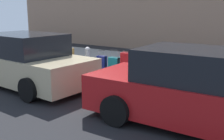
# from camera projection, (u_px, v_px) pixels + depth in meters

# --- Properties ---
(ground_plane) EXTENTS (40.00, 40.00, 0.00)m
(ground_plane) POSITION_uv_depth(u_px,v_px,m) (84.00, 77.00, 9.64)
(ground_plane) COLOR black
(sidewalk_curb) EXTENTS (18.00, 5.00, 0.14)m
(sidewalk_curb) POSITION_uv_depth(u_px,v_px,m) (123.00, 64.00, 11.62)
(sidewalk_curb) COLOR gray
(sidewalk_curb) RESTS_ON ground_plane
(suitcase_black_0) EXTENTS (0.46, 0.22, 0.75)m
(suitcase_black_0) POSITION_uv_depth(u_px,v_px,m) (192.00, 75.00, 8.18)
(suitcase_black_0) COLOR black
(suitcase_black_0) RESTS_ON sidewalk_curb
(suitcase_silver_1) EXTENTS (0.45, 0.22, 1.06)m
(suitcase_silver_1) POSITION_uv_depth(u_px,v_px,m) (173.00, 70.00, 8.42)
(suitcase_silver_1) COLOR #9EA0A8
(suitcase_silver_1) RESTS_ON sidewalk_curb
(suitcase_olive_2) EXTENTS (0.39, 0.25, 0.78)m
(suitcase_olive_2) POSITION_uv_depth(u_px,v_px,m) (157.00, 70.00, 8.78)
(suitcase_olive_2) COLOR #59601E
(suitcase_olive_2) RESTS_ON sidewalk_curb
(suitcase_maroon_3) EXTENTS (0.51, 0.22, 0.79)m
(suitcase_maroon_3) POSITION_uv_depth(u_px,v_px,m) (142.00, 68.00, 9.12)
(suitcase_maroon_3) COLOR maroon
(suitcase_maroon_3) RESTS_ON sidewalk_curb
(suitcase_red_4) EXTENTS (0.45, 0.29, 0.80)m
(suitcase_red_4) POSITION_uv_depth(u_px,v_px,m) (127.00, 63.00, 9.47)
(suitcase_red_4) COLOR red
(suitcase_red_4) RESTS_ON sidewalk_curb
(suitcase_teal_5) EXTENTS (0.40, 0.25, 0.78)m
(suitcase_teal_5) POSITION_uv_depth(u_px,v_px,m) (114.00, 64.00, 9.80)
(suitcase_teal_5) COLOR #0F606B
(suitcase_teal_5) RESTS_ON sidewalk_curb
(suitcase_navy_6) EXTENTS (0.35, 0.20, 0.76)m
(suitcase_navy_6) POSITION_uv_depth(u_px,v_px,m) (102.00, 63.00, 10.03)
(suitcase_navy_6) COLOR navy
(suitcase_navy_6) RESTS_ON sidewalk_curb
(fire_hydrant) EXTENTS (0.39, 0.21, 0.81)m
(fire_hydrant) POSITION_uv_depth(u_px,v_px,m) (88.00, 57.00, 10.42)
(fire_hydrant) COLOR #99999E
(fire_hydrant) RESTS_ON sidewalk_curb
(bollard_post) EXTENTS (0.12, 0.12, 0.73)m
(bollard_post) POSITION_uv_depth(u_px,v_px,m) (73.00, 57.00, 10.66)
(bollard_post) COLOR brown
(bollard_post) RESTS_ON sidewalk_curb
(parked_car_red_0) EXTENTS (4.71, 2.11, 1.57)m
(parked_car_red_0) POSITION_uv_depth(u_px,v_px,m) (202.00, 92.00, 5.39)
(parked_car_red_0) COLOR #AD1619
(parked_car_red_0) RESTS_ON ground_plane
(parked_car_beige_1) EXTENTS (4.69, 2.24, 1.61)m
(parked_car_beige_1) POSITION_uv_depth(u_px,v_px,m) (25.00, 61.00, 8.47)
(parked_car_beige_1) COLOR tan
(parked_car_beige_1) RESTS_ON ground_plane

